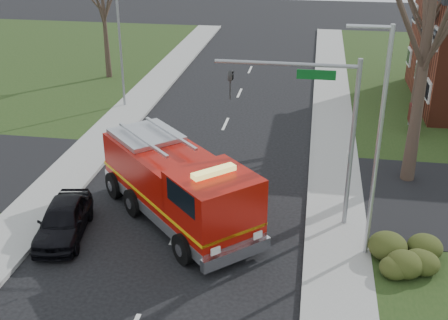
# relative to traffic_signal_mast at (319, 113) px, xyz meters

# --- Properties ---
(ground) EXTENTS (120.00, 120.00, 0.00)m
(ground) POSITION_rel_traffic_signal_mast_xyz_m (-5.21, -1.50, -4.71)
(ground) COLOR black
(ground) RESTS_ON ground
(sidewalk_right) EXTENTS (2.40, 80.00, 0.15)m
(sidewalk_right) POSITION_rel_traffic_signal_mast_xyz_m (0.99, -1.50, -4.63)
(sidewalk_right) COLOR gray
(sidewalk_right) RESTS_ON ground
(sidewalk_left) EXTENTS (2.40, 80.00, 0.15)m
(sidewalk_left) POSITION_rel_traffic_signal_mast_xyz_m (-11.41, -1.50, -4.63)
(sidewalk_left) COLOR gray
(sidewalk_left) RESTS_ON ground
(health_center_sign) EXTENTS (0.12, 2.00, 1.40)m
(health_center_sign) POSITION_rel_traffic_signal_mast_xyz_m (5.29, 11.00, -3.83)
(health_center_sign) COLOR #43120F
(health_center_sign) RESTS_ON ground
(hedge_corner) EXTENTS (2.80, 2.00, 0.90)m
(hedge_corner) POSITION_rel_traffic_signal_mast_xyz_m (3.79, -2.50, -4.13)
(hedge_corner) COLOR #2B3613
(hedge_corner) RESTS_ON lawn_right
(bare_tree_near) EXTENTS (6.00, 6.00, 12.00)m
(bare_tree_near) POSITION_rel_traffic_signal_mast_xyz_m (4.29, 4.50, 2.71)
(bare_tree_near) COLOR #34261F
(bare_tree_near) RESTS_ON ground
(bare_tree_far) EXTENTS (5.25, 5.25, 10.50)m
(bare_tree_far) POSITION_rel_traffic_signal_mast_xyz_m (5.79, 13.50, 1.78)
(bare_tree_far) COLOR #34261F
(bare_tree_far) RESTS_ON ground
(bare_tree_left) EXTENTS (4.50, 4.50, 9.00)m
(bare_tree_left) POSITION_rel_traffic_signal_mast_xyz_m (-15.21, 18.50, 0.86)
(bare_tree_left) COLOR #34261F
(bare_tree_left) RESTS_ON ground
(traffic_signal_mast) EXTENTS (5.29, 0.18, 6.80)m
(traffic_signal_mast) POSITION_rel_traffic_signal_mast_xyz_m (0.00, 0.00, 0.00)
(traffic_signal_mast) COLOR gray
(traffic_signal_mast) RESTS_ON ground
(streetlight_pole) EXTENTS (1.48, 0.16, 8.40)m
(streetlight_pole) POSITION_rel_traffic_signal_mast_xyz_m (1.93, -2.00, -0.16)
(streetlight_pole) COLOR #B7BABF
(streetlight_pole) RESTS_ON ground
(utility_pole_far) EXTENTS (0.14, 0.14, 7.00)m
(utility_pole_far) POSITION_rel_traffic_signal_mast_xyz_m (-12.01, 12.50, -1.21)
(utility_pole_far) COLOR gray
(utility_pole_far) RESTS_ON ground
(fire_engine) EXTENTS (7.64, 7.87, 3.30)m
(fire_engine) POSITION_rel_traffic_signal_mast_xyz_m (-5.29, -0.63, -3.21)
(fire_engine) COLOR #9F0F07
(fire_engine) RESTS_ON ground
(parked_car_maroon) EXTENTS (2.35, 4.38, 1.41)m
(parked_car_maroon) POSITION_rel_traffic_signal_mast_xyz_m (-9.41, -2.50, -4.00)
(parked_car_maroon) COLOR black
(parked_car_maroon) RESTS_ON ground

